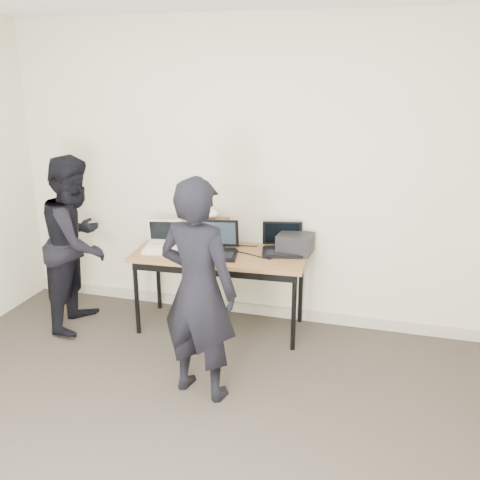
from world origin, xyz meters
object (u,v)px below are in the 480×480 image
at_px(laptop_center, 216,247).
at_px(equipment_box, 295,243).
at_px(laptop_beige, 163,244).
at_px(laptop_right, 282,245).
at_px(desk, 220,260).
at_px(person_observer, 77,243).
at_px(leather_satchel, 208,230).
at_px(person_typist, 198,290).

height_order(laptop_center, equipment_box, laptop_center).
bearing_deg(equipment_box, laptop_beige, -168.72).
relative_size(laptop_center, equipment_box, 1.47).
xyz_separation_m(laptop_right, equipment_box, (0.11, 0.01, 0.03)).
distance_m(desk, laptop_right, 0.56).
bearing_deg(laptop_center, person_observer, 179.33).
bearing_deg(equipment_box, laptop_right, -176.36).
relative_size(desk, equipment_box, 5.27).
bearing_deg(equipment_box, person_observer, -167.17).
xyz_separation_m(laptop_center, person_observer, (-1.23, -0.21, -0.01)).
height_order(leather_satchel, equipment_box, leather_satchel).
distance_m(leather_satchel, person_observer, 1.17).
relative_size(desk, person_observer, 0.99).
bearing_deg(equipment_box, person_typist, -111.60).
xyz_separation_m(laptop_right, person_observer, (-1.77, -0.42, 0.00)).
distance_m(equipment_box, person_observer, 1.93).
distance_m(laptop_right, person_observer, 1.82).
bearing_deg(laptop_center, person_typist, -89.45).
bearing_deg(person_typist, leather_satchel, -62.39).
xyz_separation_m(leather_satchel, person_observer, (-1.07, -0.46, -0.07)).
distance_m(laptop_beige, person_typist, 1.17).
xyz_separation_m(laptop_center, leather_satchel, (-0.16, 0.25, 0.06)).
bearing_deg(desk, person_typist, -84.02).
relative_size(person_typist, person_observer, 1.03).
bearing_deg(laptop_center, desk, 39.31).
bearing_deg(laptop_beige, laptop_center, -10.63).
height_order(equipment_box, person_observer, person_observer).
relative_size(laptop_beige, laptop_right, 0.87).
distance_m(laptop_beige, laptop_center, 0.50).
distance_m(leather_satchel, person_typist, 1.26).
bearing_deg(laptop_center, leather_satchel, 111.35).
height_order(laptop_center, person_observer, person_observer).
xyz_separation_m(laptop_center, person_typist, (0.19, -0.96, 0.02)).
distance_m(desk, leather_satchel, 0.34).
bearing_deg(desk, laptop_center, -133.67).
bearing_deg(laptop_right, person_typist, -119.44).
distance_m(desk, equipment_box, 0.67).
distance_m(laptop_center, laptop_right, 0.58).
height_order(laptop_center, leather_satchel, laptop_center).
height_order(laptop_beige, leather_satchel, leather_satchel).
height_order(laptop_beige, laptop_right, laptop_right).
bearing_deg(person_typist, person_observer, -16.09).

